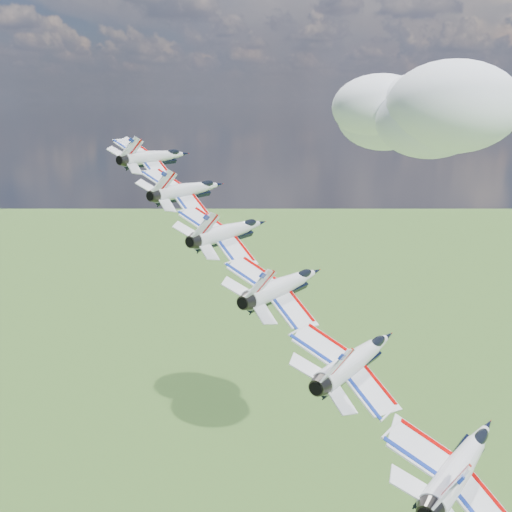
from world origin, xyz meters
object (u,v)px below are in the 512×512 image
(jet_5, at_px, (463,462))
(jet_3, at_px, (285,285))
(jet_2, at_px, (231,231))
(jet_4, at_px, (358,358))
(jet_0, at_px, (156,157))
(jet_1, at_px, (189,189))

(jet_5, bearing_deg, jet_3, 153.00)
(jet_2, relative_size, jet_4, 1.00)
(jet_0, relative_size, jet_4, 1.00)
(jet_1, height_order, jet_4, jet_1)
(jet_2, height_order, jet_3, jet_2)
(jet_3, bearing_deg, jet_5, -27.00)
(jet_3, xyz_separation_m, jet_4, (9.30, -8.42, -3.43))
(jet_4, xyz_separation_m, jet_5, (9.30, -8.42, -3.43))
(jet_0, height_order, jet_1, jet_0)
(jet_2, bearing_deg, jet_5, -27.00)
(jet_2, height_order, jet_4, jet_2)
(jet_4, bearing_deg, jet_1, 153.00)
(jet_0, height_order, jet_4, jet_0)
(jet_1, bearing_deg, jet_4, -27.00)
(jet_0, relative_size, jet_2, 1.00)
(jet_4, bearing_deg, jet_2, 153.00)
(jet_0, distance_m, jet_1, 13.01)
(jet_0, height_order, jet_3, jet_0)
(jet_1, height_order, jet_2, jet_1)
(jet_1, bearing_deg, jet_3, -27.00)
(jet_1, xyz_separation_m, jet_4, (27.91, -25.25, -10.30))
(jet_1, relative_size, jet_2, 1.00)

